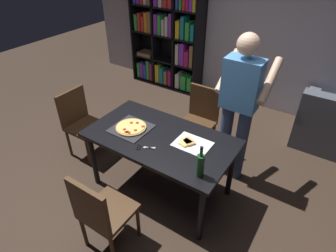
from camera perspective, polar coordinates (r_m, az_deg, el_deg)
ground_plane at (r=3.43m, az=-1.41°, el=-12.28°), size 12.00×12.00×0.00m
back_wall at (r=4.85m, az=17.18°, el=19.97°), size 6.40×0.10×2.80m
dining_table at (r=2.98m, az=-1.59°, el=-3.44°), size 1.55×0.86×0.75m
chair_near_camera at (r=2.61m, az=-13.50°, el=-16.50°), size 0.42×0.42×0.90m
chair_far_side at (r=3.72m, az=6.48°, el=1.92°), size 0.42×0.42×0.90m
chair_left_end at (r=3.81m, az=-17.35°, el=1.26°), size 0.42×0.42×0.90m
bookshelf at (r=5.36m, az=-0.14°, el=17.92°), size 1.40×0.35×1.95m
person_serving_pizza at (r=3.12m, az=14.22°, el=4.56°), size 0.55×0.54×1.75m
pepperoni_pizza_on_tray at (r=3.07m, az=-7.49°, el=-0.32°), size 0.39×0.39×0.04m
pizza_slices_on_towel at (r=2.84m, az=4.64°, el=-3.53°), size 0.36×0.28×0.03m
wine_bottle at (r=2.44m, az=6.55°, el=-7.85°), size 0.07×0.07×0.32m
kitchen_scissors at (r=2.80m, az=-5.21°, el=-4.30°), size 0.19×0.14×0.01m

